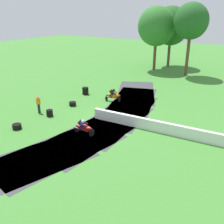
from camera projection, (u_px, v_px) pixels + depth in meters
ground_plane at (113, 122)px, 21.93m from camera, size 120.00×120.00×0.00m
track_asphalt at (105, 120)px, 22.28m from camera, size 8.40×27.59×0.01m
safety_barrier at (181, 132)px, 19.12m from camera, size 15.11×0.94×0.90m
motorcycle_lead_red at (84, 127)px, 19.40m from camera, size 1.68×0.86×1.42m
motorcycle_chase_orange at (113, 95)px, 26.54m from camera, size 1.70×1.02×1.42m
tire_stack_near at (17, 127)px, 20.53m from camera, size 0.71×0.71×0.40m
tire_stack_mid_a at (50, 113)px, 22.96m from camera, size 0.57×0.57×0.60m
tire_stack_mid_b at (73, 104)px, 25.49m from camera, size 0.68×0.68×0.40m
tire_stack_far at (85, 91)px, 28.90m from camera, size 0.69×0.69×0.80m
track_marshal at (39, 104)px, 23.53m from camera, size 0.34×0.24×1.63m
tree_far_left at (156, 26)px, 38.47m from camera, size 5.56×5.56×9.53m
tree_far_right at (191, 21)px, 34.80m from camera, size 4.66×4.66×9.92m
tree_mid_rise at (171, 26)px, 41.10m from camera, size 5.80×5.80×9.54m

